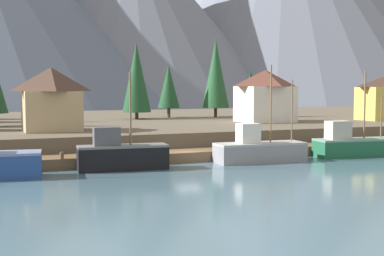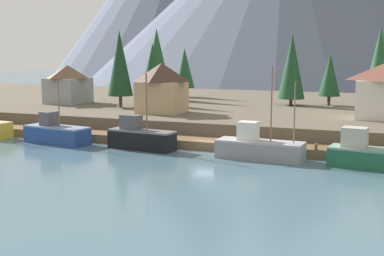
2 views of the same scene
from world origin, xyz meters
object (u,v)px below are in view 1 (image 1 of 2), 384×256
Objects in this scene: conifer_mid_right at (216,74)px; conifer_back_right at (169,87)px; fishing_boat_green at (354,145)px; house_tan at (51,98)px; fishing_boat_grey at (259,150)px; house_yellow at (384,98)px; house_white at (265,95)px; conifer_back_left at (136,78)px; conifer_near_left at (250,90)px; fishing_boat_black at (121,155)px.

conifer_back_right is at bearing 168.12° from conifer_mid_right.
house_tan is at bearing 159.88° from fishing_boat_green.
house_yellow is (29.58, 15.86, 4.54)m from fishing_boat_grey.
house_yellow is 25.45m from conifer_mid_right.
conifer_mid_right reaches higher than house_white.
conifer_back_left is (-32.70, 15.49, 2.95)m from house_yellow.
conifer_near_left is (-13.98, 14.78, 1.10)m from house_yellow.
conifer_back_left is at bearing 98.31° from fishing_boat_grey.
fishing_boat_green reaches higher than fishing_boat_black.
house_white is 0.87× the size of conifer_back_right.
conifer_back_right is at bearing 110.92° from fishing_boat_green.
conifer_mid_right reaches higher than house_yellow.
conifer_mid_right reaches higher than fishing_boat_green.
fishing_boat_black is 0.92× the size of fishing_boat_green.
fishing_boat_black is 1.12× the size of conifer_near_left.
house_tan is 32.82m from conifer_mid_right.
conifer_back_left reaches higher than conifer_back_right.
fishing_boat_grey is at bearing -151.80° from house_yellow.
conifer_near_left is (4.30, 30.85, 5.60)m from fishing_boat_green.
house_yellow is (47.32, 1.68, -0.31)m from house_tan.
fishing_boat_green is 1.22× the size of conifer_near_left.
fishing_boat_grey is 11.30m from fishing_boat_green.
conifer_near_left is at bearing -10.72° from conifer_back_right.
fishing_boat_black is at bearing -108.76° from conifer_back_left.
house_white is (25.02, 18.36, 4.78)m from fishing_boat_black.
house_white is at bearing -109.49° from conifer_near_left.
conifer_mid_right is at bearing 141.40° from house_yellow.
fishing_boat_black is at bearing -133.89° from conifer_near_left.
conifer_mid_right is at bearing 96.21° from house_white.
fishing_boat_black is 0.70× the size of conifer_mid_right.
fishing_boat_grey is 32.38m from conifer_back_left.
conifer_mid_right is (9.90, 31.57, 8.21)m from fishing_boat_grey.
house_yellow is at bearing 2.03° from house_tan.
conifer_back_left is 1.38× the size of conifer_back_right.
house_yellow is at bearing -32.57° from conifer_back_right.
conifer_back_right is (5.69, 1.76, -1.33)m from conifer_back_left.
fishing_boat_grey is 0.83× the size of conifer_back_left.
conifer_back_left is (-3.12, 31.35, 7.49)m from fishing_boat_grey.
fishing_boat_green is at bearing -87.48° from conifer_mid_right.
fishing_boat_grey reaches higher than fishing_boat_green.
conifer_near_left reaches higher than fishing_boat_green.
fishing_boat_grey reaches higher than house_tan.
conifer_near_left is 6.32m from conifer_mid_right.
conifer_near_left is at bearing -2.16° from conifer_back_left.
conifer_mid_right is 1.09× the size of conifer_back_left.
fishing_boat_black is 25.01m from fishing_boat_green.
house_yellow reaches higher than fishing_boat_black.
fishing_boat_green is at bearing -90.06° from house_white.
fishing_boat_green is 19.37m from house_white.
conifer_mid_right reaches higher than conifer_back_left.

